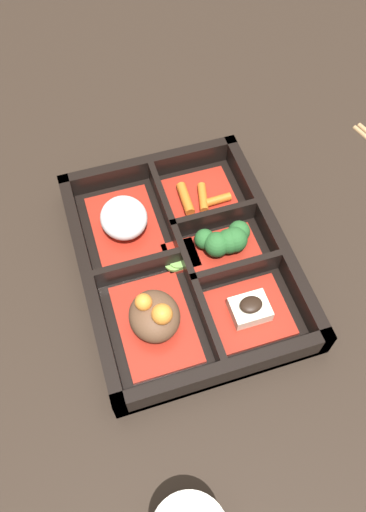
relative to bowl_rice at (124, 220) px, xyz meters
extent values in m
plane|color=black|center=(-0.07, -0.05, -0.03)|extent=(3.00, 3.00, 0.00)
cube|color=black|center=(-0.07, -0.05, -0.02)|extent=(0.31, 0.24, 0.01)
cube|color=black|center=(-0.07, -0.17, -0.01)|extent=(0.31, 0.01, 0.04)
cube|color=black|center=(-0.07, 0.06, -0.01)|extent=(0.31, 0.01, 0.04)
cube|color=black|center=(-0.22, -0.05, -0.01)|extent=(0.01, 0.24, 0.04)
cube|color=black|center=(0.08, -0.05, -0.01)|extent=(0.01, 0.24, 0.04)
cube|color=black|center=(-0.07, -0.05, -0.01)|extent=(0.28, 0.01, 0.04)
cube|color=black|center=(-0.11, -0.11, -0.01)|extent=(0.01, 0.11, 0.04)
cube|color=black|center=(-0.03, -0.11, -0.01)|extent=(0.01, 0.11, 0.04)
cube|color=black|center=(-0.07, 0.00, -0.01)|extent=(0.01, 0.10, 0.04)
cube|color=maroon|center=(-0.14, 0.00, -0.02)|extent=(0.12, 0.08, 0.01)
ellipsoid|color=brown|center=(-0.14, 0.00, 0.01)|extent=(0.06, 0.06, 0.04)
sphere|color=orange|center=(-0.13, 0.01, 0.03)|extent=(0.02, 0.02, 0.02)
sphere|color=orange|center=(-0.15, -0.01, 0.03)|extent=(0.02, 0.02, 0.02)
cube|color=maroon|center=(0.00, 0.00, -0.02)|extent=(0.12, 0.08, 0.01)
ellipsoid|color=silver|center=(0.00, 0.00, 0.01)|extent=(0.06, 0.06, 0.04)
cube|color=maroon|center=(-0.16, -0.11, -0.02)|extent=(0.08, 0.09, 0.01)
cube|color=beige|center=(-0.16, -0.11, -0.01)|extent=(0.03, 0.04, 0.02)
ellipsoid|color=black|center=(-0.16, -0.11, 0.01)|extent=(0.02, 0.03, 0.01)
cube|color=maroon|center=(-0.07, -0.11, -0.02)|extent=(0.06, 0.09, 0.01)
sphere|color=#265B28|center=(-0.06, -0.13, 0.00)|extent=(0.03, 0.03, 0.03)
sphere|color=#265B28|center=(-0.06, -0.09, 0.00)|extent=(0.03, 0.03, 0.03)
sphere|color=#265B28|center=(-0.07, -0.11, 0.00)|extent=(0.03, 0.03, 0.03)
sphere|color=#265B28|center=(-0.07, -0.10, 0.00)|extent=(0.03, 0.03, 0.03)
sphere|color=#265B28|center=(-0.07, -0.12, 0.00)|extent=(0.03, 0.03, 0.03)
cube|color=maroon|center=(0.02, -0.11, -0.02)|extent=(0.08, 0.09, 0.01)
cylinder|color=#D1661E|center=(0.01, -0.11, -0.01)|extent=(0.04, 0.02, 0.01)
cylinder|color=#D1661E|center=(0.00, -0.12, -0.01)|extent=(0.01, 0.03, 0.01)
cylinder|color=#D1661E|center=(0.02, -0.08, -0.01)|extent=(0.05, 0.01, 0.01)
cube|color=maroon|center=(-0.06, -0.05, -0.02)|extent=(0.04, 0.04, 0.01)
cylinder|color=#75A84C|center=(-0.07, -0.04, -0.01)|extent=(0.03, 0.03, 0.00)
cylinder|color=#75A84C|center=(-0.07, -0.05, -0.01)|extent=(0.03, 0.03, 0.01)
camera|label=1|loc=(-0.37, 0.04, 0.50)|focal=35.00mm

